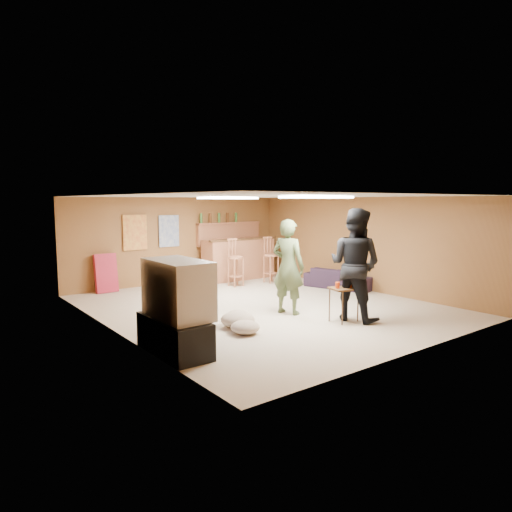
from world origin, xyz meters
TOP-DOWN VIEW (x-y plane):
  - ground at (0.00, 0.00)m, footprint 7.00×7.00m
  - ceiling at (0.00, 0.00)m, footprint 6.00×7.00m
  - wall_back at (0.00, 3.50)m, footprint 6.00×0.02m
  - wall_front at (0.00, -3.50)m, footprint 6.00×0.02m
  - wall_left at (-3.00, 0.00)m, footprint 0.02×7.00m
  - wall_right at (3.00, 0.00)m, footprint 0.02×7.00m
  - tv_stand at (-2.72, -1.50)m, footprint 0.55×1.30m
  - dvd_box at (-2.50, -1.50)m, footprint 0.35×0.50m
  - tv_body at (-2.65, -1.50)m, footprint 0.60×1.10m
  - tv_screen at (-2.34, -1.50)m, footprint 0.02×0.95m
  - bar_counter at (1.50, 2.95)m, footprint 2.00×0.60m
  - bar_lip at (1.50, 2.70)m, footprint 2.10×0.12m
  - bar_shelf at (1.50, 3.40)m, footprint 2.00×0.18m
  - bar_backing at (1.50, 3.42)m, footprint 2.00×0.14m
  - poster_left at (-1.20, 3.46)m, footprint 0.60×0.03m
  - poster_right at (-0.30, 3.46)m, footprint 0.55×0.03m
  - folding_chair_stack at (-2.00, 3.30)m, footprint 0.50×0.26m
  - ceiling_panel_front at (0.00, -1.50)m, footprint 1.20×0.60m
  - ceiling_panel_back at (0.00, 1.20)m, footprint 1.20×0.60m
  - person_olive at (0.03, -0.75)m, footprint 0.61×0.75m
  - person_black at (0.66, -1.80)m, footprint 0.95×1.11m
  - sofa at (2.70, 0.40)m, footprint 1.07×1.76m
  - tray_table at (0.42, -1.78)m, footprint 0.54×0.48m
  - cup_red_near at (0.30, -1.74)m, footprint 0.08×0.08m
  - cup_red_far at (0.49, -1.85)m, footprint 0.08×0.08m
  - cup_blue at (0.55, -1.71)m, footprint 0.10×0.10m
  - bar_stool_left at (0.83, 2.11)m, footprint 0.47×0.47m
  - bar_stool_right at (1.85, 1.99)m, footprint 0.38×0.38m
  - cushion_near_tv at (-1.26, -0.95)m, footprint 0.59×0.59m
  - cushion_mid at (-0.99, -0.57)m, footprint 0.47×0.47m
  - cushion_far at (-1.39, -1.34)m, footprint 0.62×0.62m
  - bottle_row at (1.16, 3.38)m, footprint 1.20×0.08m

SIDE VIEW (x-z plane):
  - ground at x=0.00m, z-range 0.00..0.00m
  - cushion_mid at x=-0.99m, z-range 0.00..0.18m
  - cushion_far at x=-1.39m, z-range 0.00..0.21m
  - cushion_near_tv at x=-1.26m, z-range 0.00..0.26m
  - dvd_box at x=-2.50m, z-range 0.11..0.19m
  - sofa at x=2.70m, z-range 0.00..0.48m
  - tv_stand at x=-2.72m, z-range 0.00..0.50m
  - tray_table at x=0.42m, z-range 0.00..0.60m
  - folding_chair_stack at x=-2.00m, z-range -0.01..0.91m
  - bar_stool_right at x=1.85m, z-range 0.00..1.06m
  - bar_counter at x=1.50m, z-range 0.00..1.10m
  - bar_stool_left at x=0.83m, z-range 0.00..1.14m
  - cup_red_far at x=0.49m, z-range 0.60..0.70m
  - cup_red_near at x=0.30m, z-range 0.60..0.71m
  - cup_blue at x=0.55m, z-range 0.60..0.71m
  - person_olive at x=0.03m, z-range 0.00..1.78m
  - tv_body at x=-2.65m, z-range 0.50..1.30m
  - tv_screen at x=-2.34m, z-range 0.57..1.23m
  - person_black at x=0.66m, z-range 0.00..1.98m
  - wall_back at x=0.00m, z-range 0.00..2.20m
  - wall_front at x=0.00m, z-range 0.00..2.20m
  - wall_left at x=-3.00m, z-range 0.00..2.20m
  - wall_right at x=3.00m, z-range 0.00..2.20m
  - bar_lip at x=1.50m, z-range 1.08..1.12m
  - bar_backing at x=1.50m, z-range 0.90..1.50m
  - poster_left at x=-1.20m, z-range 0.93..1.78m
  - poster_right at x=-0.30m, z-range 0.95..1.75m
  - bar_shelf at x=1.50m, z-range 1.48..1.52m
  - bottle_row at x=1.16m, z-range 1.52..1.78m
  - ceiling_panel_front at x=0.00m, z-range 2.15..2.19m
  - ceiling_panel_back at x=0.00m, z-range 2.15..2.19m
  - ceiling at x=0.00m, z-range 2.19..2.21m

